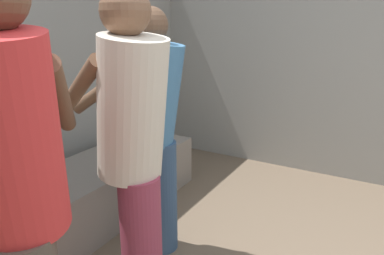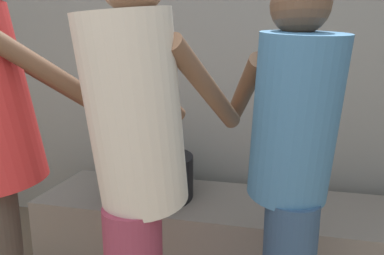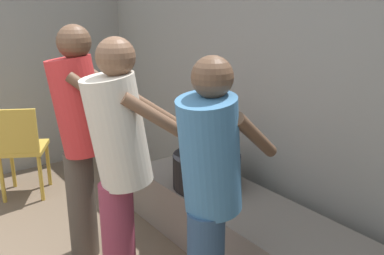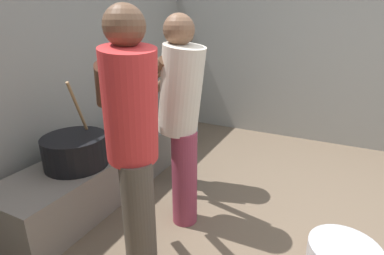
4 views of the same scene
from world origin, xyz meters
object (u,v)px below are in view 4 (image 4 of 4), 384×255
object	(u,v)px
cook_in_blue_shirt	(183,99)
cook_in_red_shirt	(133,136)
cooking_pot_main	(76,151)
metal_mixing_bowl	(344,254)
cook_in_cream_shirt	(181,113)

from	to	relation	value
cook_in_blue_shirt	cook_in_red_shirt	world-z (taller)	cook_in_red_shirt
cooking_pot_main	metal_mixing_bowl	world-z (taller)	cooking_pot_main
cooking_pot_main	cook_in_cream_shirt	world-z (taller)	cook_in_cream_shirt
cooking_pot_main	metal_mixing_bowl	distance (m)	2.14
cook_in_red_shirt	metal_mixing_bowl	bearing A→B (deg)	-62.27
cook_in_cream_shirt	cook_in_red_shirt	world-z (taller)	cook_in_red_shirt
cooking_pot_main	metal_mixing_bowl	xyz separation A→B (m)	(0.33, -2.06, -0.49)
cook_in_blue_shirt	metal_mixing_bowl	xyz separation A→B (m)	(-0.45, -1.46, -0.82)
cooking_pot_main	cook_in_blue_shirt	world-z (taller)	cook_in_blue_shirt
cook_in_cream_shirt	cook_in_red_shirt	xyz separation A→B (m)	(-0.58, 0.00, 0.02)
cooking_pot_main	cook_in_blue_shirt	xyz separation A→B (m)	(0.78, -0.59, 0.33)
cook_in_cream_shirt	cook_in_red_shirt	distance (m)	0.58
cook_in_cream_shirt	metal_mixing_bowl	world-z (taller)	cook_in_cream_shirt
cooking_pot_main	cook_in_cream_shirt	size ratio (longest dim) A/B	0.44
cook_in_red_shirt	metal_mixing_bowl	world-z (taller)	cook_in_red_shirt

